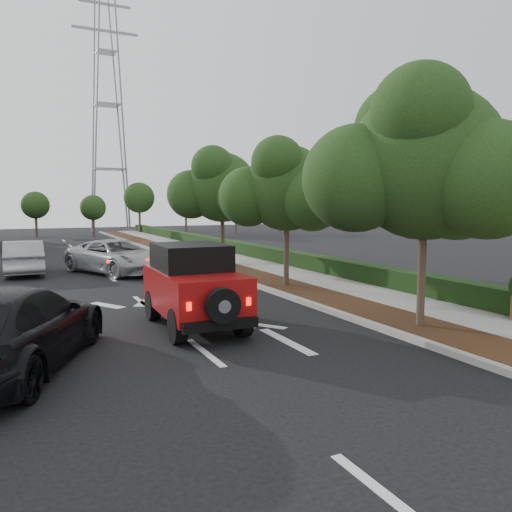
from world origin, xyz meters
TOP-DOWN VIEW (x-y plane):
  - ground at (0.00, 0.00)m, footprint 120.00×120.00m
  - curb at (4.60, 12.00)m, footprint 0.20×70.00m
  - planting_strip at (5.60, 12.00)m, footprint 1.80×70.00m
  - sidewalk at (7.50, 12.00)m, footprint 2.00×70.00m
  - hedge at (8.90, 12.00)m, footprint 0.80×70.00m
  - transmission_tower at (6.00, 48.00)m, footprint 7.00×4.00m
  - street_tree_near at (5.60, -0.50)m, footprint 3.80×3.80m
  - street_tree_mid at (5.60, 6.50)m, footprint 3.20×3.20m
  - street_tree_far at (5.60, 13.00)m, footprint 3.40×3.40m
  - red_jeep at (0.51, 2.36)m, footprint 1.98×4.23m
  - silver_suv_ahead at (0.52, 13.36)m, footprint 4.59×6.09m
  - black_suv_oncoming at (-3.73, 0.48)m, footprint 4.37×6.12m
  - silver_sedan_oncoming at (-3.34, 14.88)m, footprint 1.63×4.62m

SIDE VIEW (x-z plane):
  - ground at x=0.00m, z-range 0.00..0.00m
  - transmission_tower at x=6.00m, z-range -14.00..14.00m
  - street_tree_near at x=5.60m, z-range -2.96..2.96m
  - street_tree_mid at x=5.60m, z-range -2.66..2.66m
  - street_tree_far at x=5.60m, z-range -2.81..2.81m
  - planting_strip at x=5.60m, z-range 0.00..0.12m
  - sidewalk at x=7.50m, z-range 0.00..0.12m
  - curb at x=4.60m, z-range 0.00..0.15m
  - hedge at x=8.90m, z-range 0.00..0.80m
  - silver_sedan_oncoming at x=-3.34m, z-range 0.00..1.52m
  - silver_suv_ahead at x=0.52m, z-range 0.00..1.54m
  - black_suv_oncoming at x=-3.73m, z-range 0.00..1.65m
  - red_jeep at x=0.51m, z-range 0.02..2.16m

